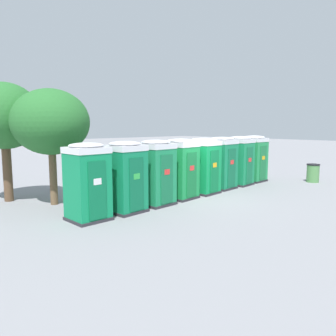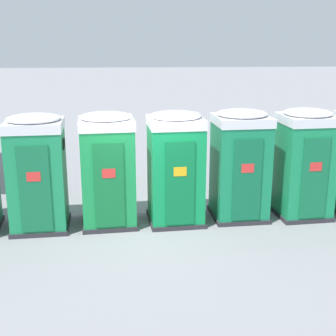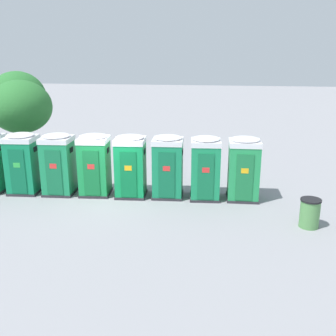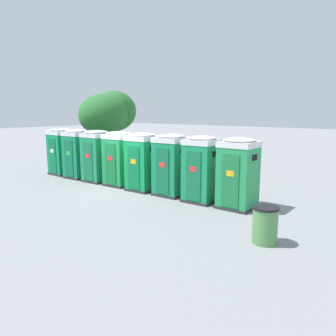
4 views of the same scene
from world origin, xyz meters
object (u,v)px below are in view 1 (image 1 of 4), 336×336
Objects in this scene: portapotty_1 at (126,177)px; portapotty_2 at (156,172)px; portapotty_4 at (204,165)px; portapotty_5 at (222,163)px; street_tree_0 at (51,122)px; portapotty_3 at (181,168)px; street_tree_1 at (4,117)px; trash_can at (313,173)px; portapotty_6 at (240,160)px; portapotty_0 at (88,181)px; portapotty_7 at (254,158)px.

portapotty_2 is at bearing 3.38° from portapotty_1.
portapotty_5 is (1.50, 0.16, -0.00)m from portapotty_4.
street_tree_0 is (-1.41, 2.84, 1.91)m from portapotty_1.
portapotty_1 is at bearing -175.69° from portapotty_3.
trash_can is (13.70, -6.51, -2.93)m from street_tree_1.
portapotty_6 reaches higher than trash_can.
portapotty_6 is at bearing 148.10° from trash_can.
portapotty_4 is 0.53× the size of street_tree_1.
portapotty_4 is (6.02, 0.26, 0.00)m from portapotty_0.
portapotty_7 is 3.30m from trash_can.
portapotty_5 is 3.01m from portapotty_7.
street_tree_1 reaches higher than portapotty_4.
street_tree_0 reaches higher than trash_can.
portapotty_7 is at bearing 3.46° from portapotty_1.
portapotty_5 and portapotty_6 have the same top height.
portapotty_7 is (3.01, 0.13, -0.00)m from portapotty_5.
portapotty_5 is at bearing -179.52° from portapotty_6.
portapotty_3 is 0.53× the size of street_tree_1.
portapotty_0 and portapotty_3 have the same top height.
street_tree_0 reaches higher than portapotty_3.
portapotty_2 and portapotty_4 have the same top height.
portapotty_1 is 4.52m from portapotty_4.
portapotty_7 is at bearing 131.90° from trash_can.
street_tree_0 reaches higher than portapotty_2.
portapotty_3 is (1.50, 0.14, 0.00)m from portapotty_2.
portapotty_5 is 2.55× the size of trash_can.
portapotty_5 is (6.01, 0.41, -0.00)m from portapotty_1.
portapotty_5 is at bearing 6.05° from portapotty_4.
portapotty_1 is at bearing 170.62° from trash_can.
street_tree_0 reaches higher than portapotty_0.
portapotty_5 is at bearing 3.92° from portapotty_1.
trash_can is (9.66, -1.93, -0.78)m from portapotty_2.
trash_can is (12.68, -1.83, -0.78)m from portapotty_0.
portapotty_2 is 4.52m from portapotty_5.
portapotty_4 is 2.55× the size of trash_can.
portapotty_3 reaches higher than trash_can.
portapotty_6 is at bearing -175.42° from portapotty_7.
portapotty_0 is 7.53m from portapotty_5.
street_tree_1 is (-11.56, 4.12, 2.15)m from portapotty_7.
street_tree_0 reaches higher than portapotty_7.
portapotty_2 is at bearing -175.90° from portapotty_5.
portapotty_2 is at bearing -43.27° from street_tree_0.
street_tree_1 is at bearing 157.12° from portapotty_6.
street_tree_0 is 13.69m from trash_can.
trash_can is (3.65, -2.27, -0.78)m from portapotty_6.
portapotty_0 and portapotty_1 have the same top height.
trash_can is at bearing -25.42° from street_tree_1.
street_tree_1 is at bearing 131.40° from portapotty_2.
portapotty_6 and portapotty_7 have the same top height.
portapotty_3 is 2.55× the size of trash_can.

